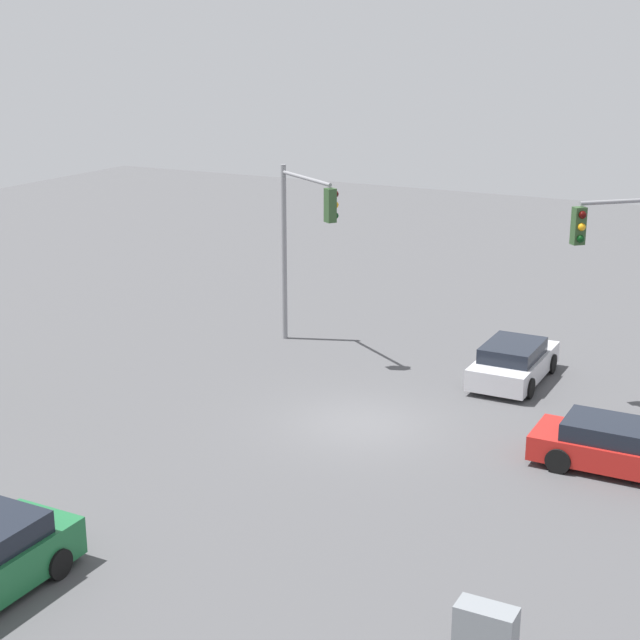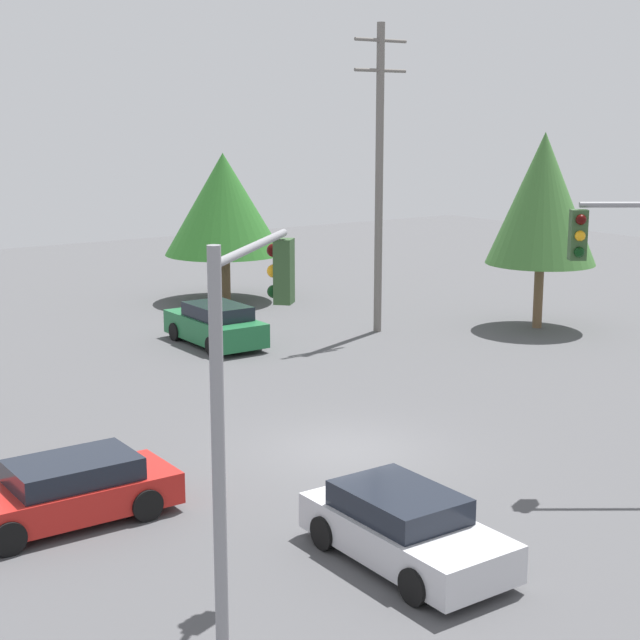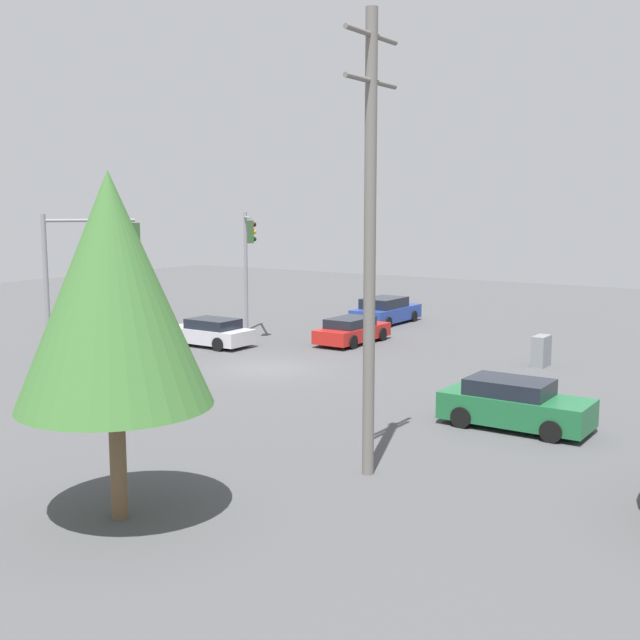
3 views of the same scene
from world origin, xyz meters
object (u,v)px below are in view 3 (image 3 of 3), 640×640
traffic_signal_cross (84,265)px  sedan_red (352,331)px  traffic_signal_main (248,252)px  sedan_blue (386,311)px  electrical_cabinet (541,351)px  sedan_silver (211,333)px  sedan_green (514,405)px

traffic_signal_cross → sedan_red: bearing=11.8°
sedan_red → traffic_signal_main: 6.62m
sedan_red → sedan_blue: size_ratio=0.91×
electrical_cabinet → sedan_red: bearing=-92.4°
sedan_red → traffic_signal_main: bearing=-171.8°
sedan_silver → traffic_signal_main: bearing=8.5°
traffic_signal_cross → electrical_cabinet: (-11.07, 13.96, -3.54)m
sedan_red → sedan_blue: 6.65m
sedan_blue → traffic_signal_cross: traffic_signal_cross is taller
sedan_green → sedan_silver: sedan_green is taller
traffic_signal_main → sedan_silver: bearing=-34.5°
sedan_green → electrical_cabinet: 9.50m
traffic_signal_main → traffic_signal_cross: (10.65, 0.70, 0.01)m
sedan_green → traffic_signal_cross: (1.85, -16.28, 3.47)m
sedan_silver → sedan_green: bearing=-108.2°
sedan_green → sedan_blue: 20.77m
sedan_green → electrical_cabinet: size_ratio=3.42×
sedan_blue → traffic_signal_main: (7.20, -3.74, 3.47)m
sedan_blue → electrical_cabinet: size_ratio=3.79×
sedan_blue → traffic_signal_main: traffic_signal_main is taller
sedan_green → sedan_silver: (-5.41, -16.47, -0.07)m
sedan_green → sedan_silver: 17.33m
sedan_silver → traffic_signal_main: traffic_signal_main is taller
sedan_red → sedan_silver: bearing=-140.1°
sedan_green → traffic_signal_main: 19.43m
sedan_green → traffic_signal_cross: bearing=-83.5°
sedan_green → traffic_signal_main: size_ratio=0.70×
sedan_silver → sedan_blue: (-10.59, 3.23, 0.07)m
sedan_silver → electrical_cabinet: (-3.81, 14.15, 0.01)m
sedan_blue → electrical_cabinet: 12.86m
traffic_signal_main → electrical_cabinet: (-0.41, 14.66, -3.53)m
sedan_red → traffic_signal_cross: traffic_signal_cross is taller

